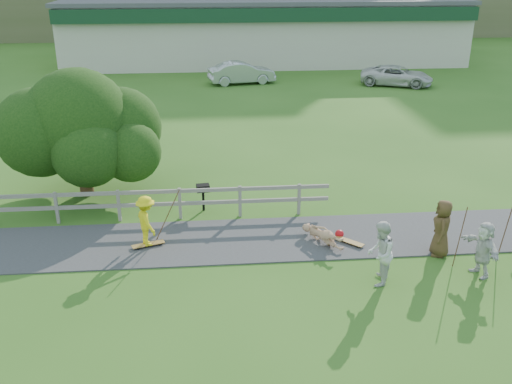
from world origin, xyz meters
TOP-DOWN VIEW (x-y plane):
  - ground at (0.00, 0.00)m, footprint 260.00×260.00m
  - path at (0.00, 1.50)m, footprint 34.00×3.00m
  - fence at (-4.62, 3.30)m, footprint 15.05×0.10m
  - strip_mall at (4.00, 34.94)m, footprint 32.50×10.75m
  - skater_rider at (-2.91, 1.32)m, footprint 0.96×1.16m
  - skater_fallen at (2.38, 1.06)m, footprint 1.56×1.17m
  - spectator_a at (3.41, -1.31)m, footprint 0.98×1.07m
  - spectator_c at (5.65, 0.09)m, footprint 0.75×0.96m
  - spectator_d at (6.33, -1.13)m, footprint 0.76×1.53m
  - car_silver at (1.52, 25.44)m, footprint 4.80×2.44m
  - car_white at (12.08, 23.87)m, footprint 5.31×3.92m
  - tree at (-5.52, 5.78)m, footprint 5.97×5.97m
  - bbq at (-1.23, 3.91)m, footprint 0.47×0.38m
  - longboard_rider at (-2.91, 1.32)m, footprint 1.01×0.55m
  - longboard_fallen at (3.18, 0.96)m, footprint 0.85×0.85m
  - helmet at (2.98, 1.41)m, footprint 0.27×0.27m
  - pole_rider at (-2.31, 1.72)m, footprint 0.03×0.03m
  - pole_spec_left at (5.88, -0.62)m, footprint 0.03×0.03m
  - pole_spec_right at (7.30, -0.39)m, footprint 0.03×0.03m

SIDE VIEW (x-z plane):
  - ground at x=0.00m, z-range 0.00..0.00m
  - path at x=0.00m, z-range 0.00..0.04m
  - longboard_fallen at x=3.18m, z-range 0.00..0.11m
  - longboard_rider at x=-2.91m, z-range 0.00..0.11m
  - helmet at x=2.98m, z-range 0.00..0.27m
  - skater_fallen at x=2.38m, z-range 0.00..0.58m
  - bbq at x=-1.23m, z-range 0.00..0.95m
  - car_white at x=12.08m, z-range 0.00..1.34m
  - fence at x=-4.62m, z-range 0.17..1.27m
  - car_silver at x=1.52m, z-range 0.00..1.51m
  - skater_rider at x=-2.91m, z-range 0.00..1.56m
  - spectator_d at x=6.33m, z-range 0.00..1.58m
  - pole_spec_right at x=7.30m, z-range 0.00..1.70m
  - spectator_c at x=5.65m, z-range 0.00..1.72m
  - spectator_a at x=3.41m, z-range 0.00..1.80m
  - pole_spec_left at x=5.88m, z-range 0.00..1.84m
  - pole_rider at x=-2.31m, z-range 0.00..1.86m
  - tree at x=-5.52m, z-range 0.00..3.43m
  - strip_mall at x=4.00m, z-range 0.03..5.13m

